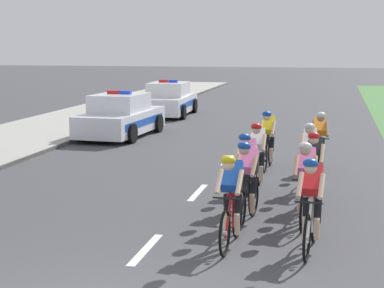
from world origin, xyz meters
name	(u,v)px	position (x,y,z in m)	size (l,w,h in m)	color
sidewalk_slab	(30,134)	(-7.50, 14.00, 0.06)	(4.23, 60.00, 0.12)	#A3A099
kerb_edge	(85,136)	(-5.47, 14.00, 0.07)	(0.16, 60.00, 0.13)	#9E9E99
lane_markings_centre	(198,192)	(0.00, 6.74, 0.00)	(0.14, 17.60, 0.01)	white
cyclist_lead	(231,199)	(1.29, 3.15, 0.79)	(0.43, 1.72, 1.56)	black
cyclist_second	(311,203)	(2.53, 3.15, 0.79)	(0.44, 1.72, 1.56)	black
cyclist_third	(247,181)	(1.35, 4.55, 0.79)	(0.45, 1.72, 1.56)	black
cyclist_fourth	(306,181)	(2.37, 4.72, 0.79)	(0.43, 1.72, 1.56)	black
cyclist_fifth	(247,169)	(1.21, 5.58, 0.79)	(0.43, 1.72, 1.56)	black
cyclist_sixth	(314,167)	(2.48, 6.05, 0.79)	(0.43, 1.72, 1.56)	black
cyclist_seventh	(257,155)	(1.22, 7.22, 0.79)	(0.42, 1.72, 1.56)	black
cyclist_eighth	(309,155)	(2.33, 7.44, 0.79)	(0.42, 1.72, 1.56)	black
cyclist_ninth	(268,139)	(1.21, 9.68, 0.79)	(0.43, 1.72, 1.56)	black
cyclist_tenth	(319,140)	(2.49, 9.73, 0.79)	(0.45, 1.72, 1.56)	black
police_car_nearest	(121,117)	(-4.34, 14.50, 0.68)	(2.18, 4.49, 1.59)	silver
police_car_second	(169,100)	(-4.33, 21.20, 0.68)	(2.11, 4.45, 1.59)	white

